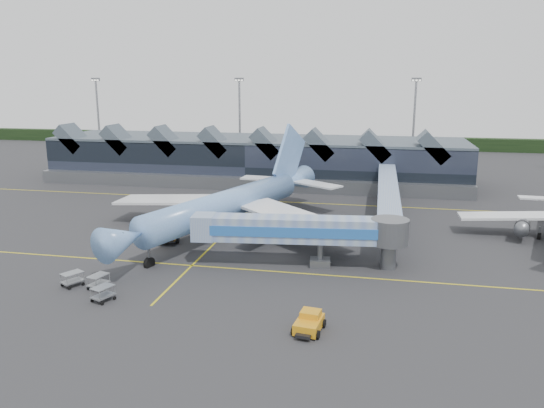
% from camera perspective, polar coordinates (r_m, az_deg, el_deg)
% --- Properties ---
extents(ground, '(260.00, 260.00, 0.00)m').
position_cam_1_polar(ground, '(72.81, -6.47, -4.49)').
color(ground, '#2B2B2E').
rests_on(ground, ground).
extents(taxi_stripes, '(120.00, 60.00, 0.01)m').
position_cam_1_polar(taxi_stripes, '(81.96, -4.34, -2.41)').
color(taxi_stripes, gold).
rests_on(taxi_stripes, ground).
extents(tree_line_far, '(260.00, 4.00, 4.00)m').
position_cam_1_polar(tree_line_far, '(178.35, 4.41, 6.78)').
color(tree_line_far, black).
rests_on(tree_line_far, ground).
extents(terminal, '(90.00, 22.25, 12.52)m').
position_cam_1_polar(terminal, '(117.62, -1.84, 4.86)').
color(terminal, black).
rests_on(terminal, ground).
extents(light_masts, '(132.40, 42.56, 22.45)m').
position_cam_1_polar(light_masts, '(129.05, 11.24, 8.77)').
color(light_masts, gray).
rests_on(light_masts, ground).
extents(main_airliner, '(38.83, 45.68, 15.15)m').
position_cam_1_polar(main_airliner, '(77.76, -4.33, 0.12)').
color(main_airliner, '#638CC9').
rests_on(main_airliner, ground).
extents(jet_bridge, '(25.90, 6.38, 6.21)m').
position_cam_1_polar(jet_bridge, '(63.65, 4.30, -2.94)').
color(jet_bridge, '#738DC1').
rests_on(jet_bridge, ground).
extents(fuel_truck, '(4.24, 10.08, 3.35)m').
position_cam_1_polar(fuel_truck, '(77.51, -10.65, -2.09)').
color(fuel_truck, black).
rests_on(fuel_truck, ground).
extents(pushback_tug, '(2.88, 4.14, 1.73)m').
position_cam_1_polar(pushback_tug, '(48.92, 4.01, -12.63)').
color(pushback_tug, orange).
rests_on(pushback_tug, ground).
extents(baggage_carts, '(7.56, 5.60, 1.55)m').
position_cam_1_polar(baggage_carts, '(60.23, -18.87, -8.14)').
color(baggage_carts, gray).
rests_on(baggage_carts, ground).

